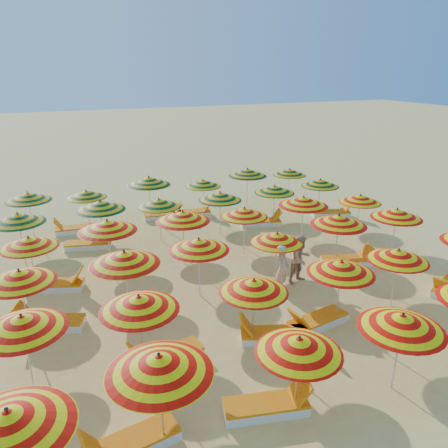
{
  "coord_description": "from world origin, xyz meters",
  "views": [
    {
      "loc": [
        -5.29,
        -12.06,
        6.57
      ],
      "look_at": [
        0.0,
        0.5,
        1.6
      ],
      "focal_mm": 35.0,
      "sensor_mm": 36.0,
      "label": 1
    }
  ],
  "objects_px": {
    "umbrella_24": "(18,218)",
    "lounger_5": "(316,321)",
    "umbrella_23": "(360,199)",
    "umbrella_28": "(275,189)",
    "umbrella_30": "(28,197)",
    "umbrella_1": "(159,364)",
    "umbrella_22": "(303,201)",
    "umbrella_2": "(299,345)",
    "umbrella_3": "(402,322)",
    "umbrella_35": "(290,172)",
    "lounger_15": "(193,213)",
    "beachgoer_a": "(282,269)",
    "umbrella_6": "(22,323)",
    "umbrella_12": "(20,276)",
    "umbrella_21": "(244,212)",
    "lounger_3": "(165,357)",
    "umbrella_32": "(149,181)",
    "umbrella_34": "(248,172)",
    "umbrella_16": "(339,220)",
    "lounger_4": "(272,335)",
    "umbrella_20": "(183,216)",
    "beachgoer_b": "(301,259)",
    "umbrella_26": "(159,203)",
    "umbrella_10": "(398,255)",
    "lounger_10": "(90,244)",
    "umbrella_27": "(220,196)",
    "umbrella_33": "(203,183)",
    "umbrella_7": "(139,303)",
    "umbrella_29": "(320,183)",
    "lounger_12": "(332,213)",
    "lounger_2": "(268,406)",
    "umbrella_25": "(100,205)",
    "umbrella_8": "(254,286)",
    "umbrella_0": "(9,421)",
    "lounger_1": "(130,444)",
    "lounger_14": "(164,215)",
    "lounger_7": "(49,322)",
    "lounger_8": "(347,260)",
    "umbrella_13": "(124,258)",
    "lounger_9": "(57,285)",
    "lounger_13": "(75,229)",
    "umbrella_15": "(277,238)",
    "umbrella_31": "(86,194)",
    "umbrella_14": "(199,245)"
  },
  "relations": [
    {
      "from": "umbrella_3",
      "to": "umbrella_35",
      "type": "height_order",
      "value": "umbrella_3"
    },
    {
      "from": "umbrella_8",
      "to": "umbrella_14",
      "type": "distance_m",
      "value": 2.77
    },
    {
      "from": "umbrella_1",
      "to": "umbrella_12",
      "type": "relative_size",
      "value": 1.04
    },
    {
      "from": "lounger_7",
      "to": "beachgoer_a",
      "type": "xyz_separation_m",
      "value": [
        6.65,
        -0.7,
        0.62
      ]
    },
    {
      "from": "umbrella_12",
      "to": "umbrella_35",
      "type": "xyz_separation_m",
      "value": [
        12.2,
        7.44,
        -0.08
      ]
    },
    {
      "from": "lounger_10",
      "to": "umbrella_22",
      "type": "bearing_deg",
      "value": -6.22
    },
    {
      "from": "umbrella_27",
      "to": "lounger_4",
      "type": "relative_size",
      "value": 1.24
    },
    {
      "from": "umbrella_16",
      "to": "umbrella_1",
      "type": "bearing_deg",
      "value": -146.3
    },
    {
      "from": "umbrella_28",
      "to": "lounger_10",
      "type": "distance_m",
      "value": 7.86
    },
    {
      "from": "umbrella_30",
      "to": "umbrella_1",
      "type": "bearing_deg",
      "value": -80.24
    },
    {
      "from": "umbrella_26",
      "to": "umbrella_28",
      "type": "bearing_deg",
      "value": -1.46
    },
    {
      "from": "umbrella_0",
      "to": "umbrella_32",
      "type": "distance_m",
      "value": 13.69
    },
    {
      "from": "umbrella_22",
      "to": "umbrella_2",
      "type": "bearing_deg",
      "value": -123.01
    },
    {
      "from": "umbrella_35",
      "to": "beachgoer_b",
      "type": "bearing_deg",
      "value": -118.32
    },
    {
      "from": "lounger_15",
      "to": "beachgoer_a",
      "type": "distance_m",
      "value": 7.92
    },
    {
      "from": "umbrella_29",
      "to": "lounger_5",
      "type": "bearing_deg",
      "value": -124.52
    },
    {
      "from": "lounger_9",
      "to": "lounger_13",
      "type": "bearing_deg",
      "value": 97.54
    },
    {
      "from": "umbrella_8",
      "to": "lounger_12",
      "type": "bearing_deg",
      "value": 43.51
    },
    {
      "from": "umbrella_23",
      "to": "umbrella_28",
      "type": "height_order",
      "value": "umbrella_28"
    },
    {
      "from": "umbrella_23",
      "to": "lounger_15",
      "type": "height_order",
      "value": "umbrella_23"
    },
    {
      "from": "umbrella_20",
      "to": "beachgoer_b",
      "type": "distance_m",
      "value": 4.19
    },
    {
      "from": "umbrella_35",
      "to": "lounger_12",
      "type": "relative_size",
      "value": 1.16
    },
    {
      "from": "umbrella_6",
      "to": "umbrella_12",
      "type": "relative_size",
      "value": 0.91
    },
    {
      "from": "umbrella_10",
      "to": "umbrella_24",
      "type": "height_order",
      "value": "umbrella_24"
    },
    {
      "from": "umbrella_24",
      "to": "lounger_5",
      "type": "distance_m",
      "value": 10.38
    },
    {
      "from": "lounger_8",
      "to": "umbrella_13",
      "type": "bearing_deg",
      "value": -159.02
    },
    {
      "from": "umbrella_3",
      "to": "umbrella_24",
      "type": "bearing_deg",
      "value": 126.4
    },
    {
      "from": "lounger_1",
      "to": "beachgoer_b",
      "type": "height_order",
      "value": "beachgoer_b"
    },
    {
      "from": "umbrella_27",
      "to": "umbrella_33",
      "type": "bearing_deg",
      "value": 85.22
    },
    {
      "from": "umbrella_33",
      "to": "lounger_4",
      "type": "relative_size",
      "value": 1.02
    },
    {
      "from": "lounger_14",
      "to": "beachgoer_a",
      "type": "height_order",
      "value": "beachgoer_a"
    },
    {
      "from": "umbrella_26",
      "to": "umbrella_25",
      "type": "bearing_deg",
      "value": 178.46
    },
    {
      "from": "umbrella_24",
      "to": "lounger_10",
      "type": "relative_size",
      "value": 1.31
    },
    {
      "from": "umbrella_2",
      "to": "lounger_8",
      "type": "xyz_separation_m",
      "value": [
        5.35,
        5.25,
        -1.43
      ]
    },
    {
      "from": "umbrella_31",
      "to": "umbrella_3",
      "type": "bearing_deg",
      "value": -69.03
    },
    {
      "from": "umbrella_6",
      "to": "lounger_4",
      "type": "distance_m",
      "value": 5.81
    },
    {
      "from": "umbrella_15",
      "to": "umbrella_21",
      "type": "bearing_deg",
      "value": 88.54
    },
    {
      "from": "lounger_5",
      "to": "umbrella_23",
      "type": "bearing_deg",
      "value": -146.33
    },
    {
      "from": "umbrella_21",
      "to": "lounger_3",
      "type": "height_order",
      "value": "umbrella_21"
    },
    {
      "from": "lounger_1",
      "to": "lounger_2",
      "type": "height_order",
      "value": "same"
    },
    {
      "from": "lounger_8",
      "to": "lounger_7",
      "type": "bearing_deg",
      "value": -161.31
    },
    {
      "from": "beachgoer_a",
      "to": "umbrella_26",
      "type": "bearing_deg",
      "value": 64.02
    },
    {
      "from": "umbrella_7",
      "to": "lounger_5",
      "type": "xyz_separation_m",
      "value": [
        4.63,
        -0.17,
        -1.51
      ]
    },
    {
      "from": "umbrella_12",
      "to": "lounger_2",
      "type": "relative_size",
      "value": 1.14
    },
    {
      "from": "umbrella_32",
      "to": "umbrella_34",
      "type": "relative_size",
      "value": 1.05
    },
    {
      "from": "lounger_7",
      "to": "umbrella_34",
      "type": "bearing_deg",
      "value": -119.87
    },
    {
      "from": "umbrella_16",
      "to": "umbrella_31",
      "type": "distance_m",
      "value": 10.24
    },
    {
      "from": "beachgoer_a",
      "to": "umbrella_10",
      "type": "bearing_deg",
      "value": -85.74
    },
    {
      "from": "umbrella_25",
      "to": "lounger_2",
      "type": "height_order",
      "value": "umbrella_25"
    },
    {
      "from": "umbrella_27",
      "to": "lounger_8",
      "type": "bearing_deg",
      "value": -55.85
    }
  ]
}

